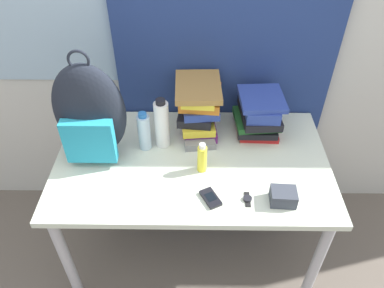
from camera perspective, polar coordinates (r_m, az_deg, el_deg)
wall_back at (r=1.88m, az=0.02°, el=19.27°), size 6.00×0.06×2.50m
curtain_blue at (r=1.84m, az=5.49°, el=18.51°), size 1.10×0.04×2.50m
desk at (r=1.84m, az=0.00°, el=-4.33°), size 1.29×0.76×0.73m
backpack at (r=1.73m, az=-15.30°, el=4.36°), size 0.32×0.19×0.54m
book_stack_left at (r=1.86m, az=1.01°, el=5.72°), size 0.23×0.29×0.28m
book_stack_center at (r=1.91m, az=10.16°, el=4.58°), size 0.24×0.28×0.22m
water_bottle at (r=1.79m, az=-7.30°, el=1.88°), size 0.06×0.06×0.21m
sports_bottle at (r=1.78m, az=-4.60°, el=3.05°), size 0.07×0.07×0.27m
sunscreen_bottle at (r=1.68m, az=1.55°, el=-2.18°), size 0.04×0.04×0.16m
cell_phone at (r=1.61m, az=2.85°, el=-8.22°), size 0.10×0.12×0.02m
sunglasses_case at (r=1.83m, az=1.22°, el=-0.08°), size 0.16×0.07×0.04m
camera_pouch at (r=1.62m, az=13.73°, el=-7.78°), size 0.11×0.09×0.06m
wristwatch at (r=1.62m, az=8.45°, el=-8.29°), size 0.04×0.08×0.01m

